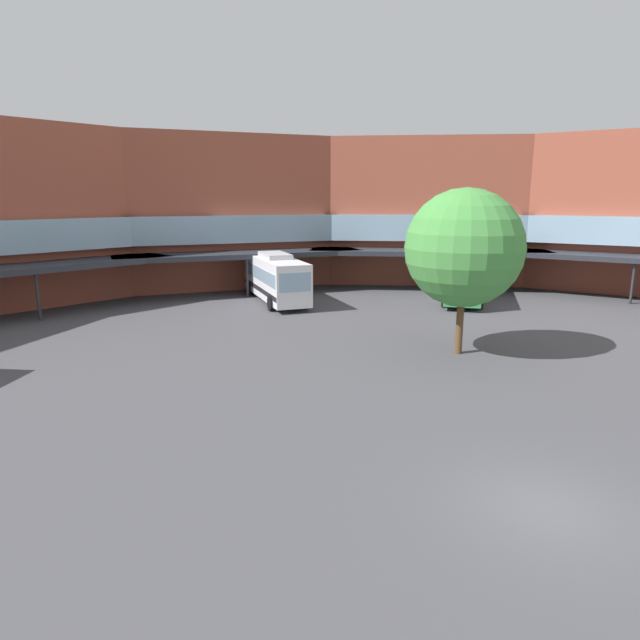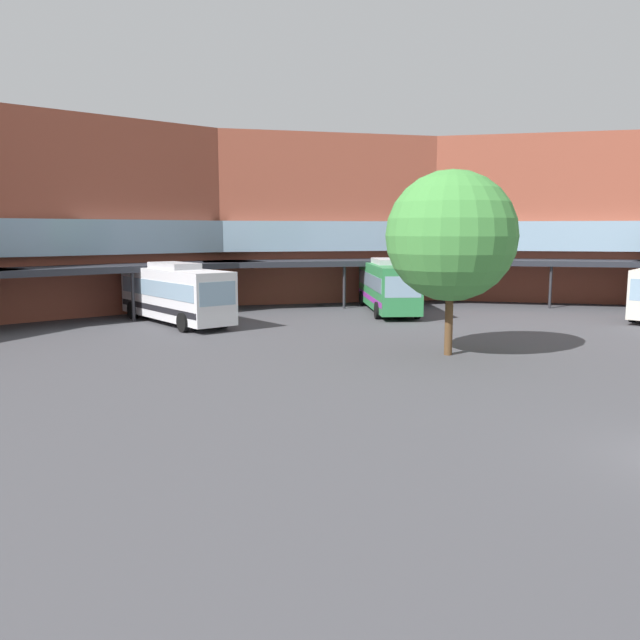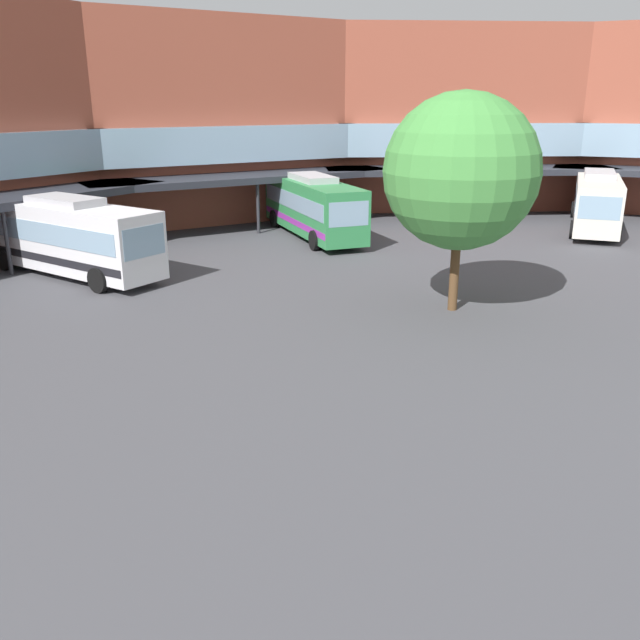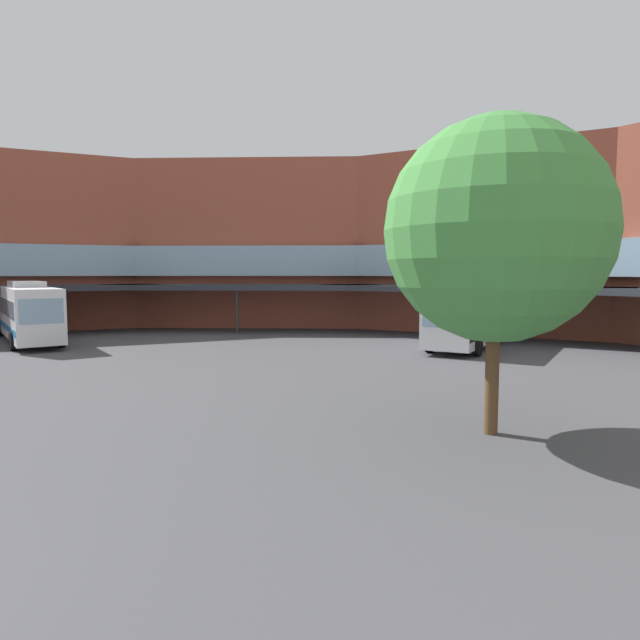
# 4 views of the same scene
# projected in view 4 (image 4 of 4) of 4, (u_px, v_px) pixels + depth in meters

# --- Properties ---
(station_building) EXTENTS (86.42, 46.14, 12.92)m
(station_building) POSITION_uv_depth(u_px,v_px,m) (412.00, 233.00, 26.90)
(station_building) COLOR #9E4C38
(station_building) RESTS_ON ground
(bus_1) EXTENTS (12.11, 7.77, 3.76)m
(bus_1) POSITION_uv_depth(u_px,v_px,m) (27.00, 311.00, 34.05)
(bus_1) COLOR white
(bus_1) RESTS_ON ground
(bus_2) EXTENTS (3.06, 10.43, 3.68)m
(bus_2) POSITION_uv_depth(u_px,v_px,m) (472.00, 315.00, 31.61)
(bus_2) COLOR white
(bus_2) RESTS_ON ground
(plaza_tree) EXTENTS (5.80, 5.80, 8.25)m
(plaza_tree) POSITION_uv_depth(u_px,v_px,m) (496.00, 231.00, 14.15)
(plaza_tree) COLOR brown
(plaza_tree) RESTS_ON ground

